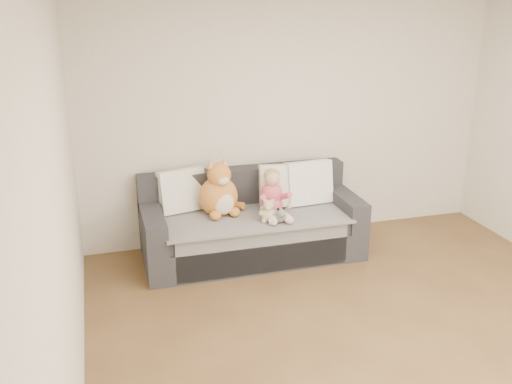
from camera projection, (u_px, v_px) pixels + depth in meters
room_shell at (385, 177)px, 4.18m from camera, size 5.00×5.00×5.00m
sofa at (251, 227)px, 5.85m from camera, size 2.20×0.94×0.85m
cushion_left at (182, 191)px, 5.76m from camera, size 0.51×0.31×0.45m
cushion_right_back at (282, 185)px, 5.92m from camera, size 0.50×0.28×0.45m
cushion_right_front at (309, 183)px, 5.97m from camera, size 0.51×0.26×0.47m
toddler at (273, 196)px, 5.67m from camera, size 0.33×0.47×0.47m
plush_cat at (219, 193)px, 5.68m from camera, size 0.48×0.45×0.60m
teddy_bear at (269, 212)px, 5.52m from camera, size 0.18×0.15×0.24m
plush_cow at (279, 215)px, 5.51m from camera, size 0.14×0.22×0.17m
sippy_cup at (268, 214)px, 5.59m from camera, size 0.09×0.06×0.10m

